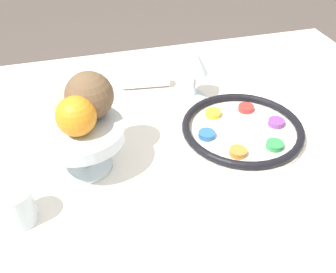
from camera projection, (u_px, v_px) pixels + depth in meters
dining_table at (189, 232)px, 1.24m from camera, size 1.37×1.08×0.76m
seder_plate at (242, 129)px, 1.01m from camera, size 0.31×0.31×0.03m
wine_glass at (195, 63)px, 1.09m from camera, size 0.08×0.08×0.15m
fruit_stand at (81, 137)px, 0.86m from camera, size 0.20×0.20×0.12m
orange_fruit at (76, 116)px, 0.81m from camera, size 0.09×0.09×0.09m
coconut at (89, 96)px, 0.85m from camera, size 0.11×0.11×0.11m
bread_plate at (74, 101)px, 1.13m from camera, size 0.20×0.20×0.02m
napkin_roll at (145, 81)px, 1.19m from camera, size 0.15×0.06×0.04m
cup_near at (16, 207)px, 0.77m from camera, size 0.07×0.07×0.08m
fork_left at (278, 207)px, 0.82m from camera, size 0.04×0.19×0.01m
fork_right at (264, 210)px, 0.81m from camera, size 0.05×0.19×0.01m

